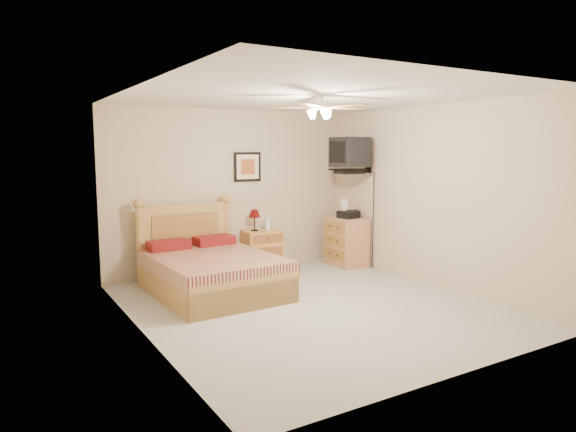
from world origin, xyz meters
name	(u,v)px	position (x,y,z in m)	size (l,w,h in m)	color
floor	(311,306)	(0.00, 0.00, 0.00)	(4.50, 4.50, 0.00)	#A39F93
ceiling	(312,96)	(0.00, 0.00, 2.50)	(4.00, 4.50, 0.04)	white
wall_back	(231,191)	(0.00, 2.25, 1.25)	(4.00, 0.04, 2.50)	#C7B093
wall_front	(465,228)	(0.00, -2.25, 1.25)	(4.00, 0.04, 2.50)	#C7B093
wall_left	(142,215)	(-2.00, 0.00, 1.25)	(0.04, 4.50, 2.50)	#C7B093
wall_right	(432,196)	(2.00, 0.00, 1.25)	(0.04, 4.50, 2.50)	#C7B093
bed	(213,248)	(-0.80, 1.12, 0.61)	(1.44, 1.90, 1.23)	#B68236
nightstand	(262,250)	(0.40, 2.00, 0.31)	(0.58, 0.43, 0.63)	#C57D41
table_lamp	(255,220)	(0.29, 2.04, 0.79)	(0.18, 0.18, 0.34)	#550A0A
lotion_bottle	(268,222)	(0.50, 1.99, 0.75)	(0.10, 0.10, 0.25)	white
framed_picture	(247,167)	(0.27, 2.23, 1.62)	(0.46, 0.04, 0.46)	black
dresser	(346,241)	(1.73, 1.57, 0.40)	(0.47, 0.67, 0.79)	#B6784E
fax_machine	(349,209)	(1.72, 1.51, 0.94)	(0.29, 0.31, 0.31)	black
magazine_lower	(337,215)	(1.74, 1.83, 0.80)	(0.18, 0.24, 0.02)	#B3AA91
magazine_upper	(339,214)	(1.77, 1.83, 0.82)	(0.20, 0.27, 0.02)	tan
wall_tv	(357,155)	(1.75, 1.34, 1.81)	(0.56, 0.46, 0.58)	black
ceiling_fan	(322,107)	(0.00, -0.20, 2.36)	(1.14, 1.14, 0.28)	white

